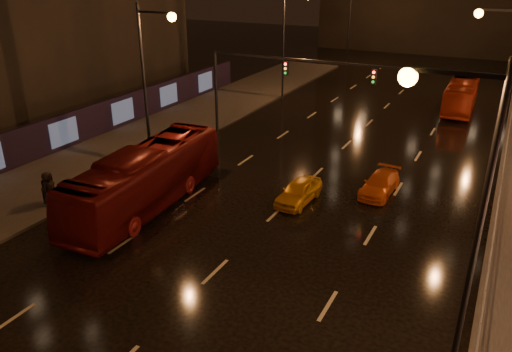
% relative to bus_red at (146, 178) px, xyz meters
% --- Properties ---
extents(ground, '(140.00, 140.00, 0.00)m').
position_rel_bus_red_xyz_m(ground, '(6.47, 12.25, -1.61)').
color(ground, black).
rests_on(ground, ground).
extents(sidewalk_left, '(7.00, 70.00, 0.15)m').
position_rel_bus_red_xyz_m(sidewalk_left, '(-7.03, 7.25, -1.53)').
color(sidewalk_left, '#38332D').
rests_on(sidewalk_left, ground).
extents(hoarding_left, '(0.30, 46.00, 2.50)m').
position_rel_bus_red_xyz_m(hoarding_left, '(-10.73, 4.25, -0.36)').
color(hoarding_left, black).
rests_on(hoarding_left, ground).
extents(traffic_signal, '(15.31, 0.32, 6.20)m').
position_rel_bus_red_xyz_m(traffic_signal, '(1.41, 12.24, 3.13)').
color(traffic_signal, black).
rests_on(traffic_signal, ground).
extents(streetlight_right, '(2.64, 0.50, 10.00)m').
position_rel_bus_red_xyz_m(streetlight_right, '(15.39, -5.75, 4.83)').
color(streetlight_right, black).
rests_on(streetlight_right, ground).
extents(railing_right, '(0.05, 56.00, 1.00)m').
position_rel_bus_red_xyz_m(railing_right, '(16.67, 10.25, -0.71)').
color(railing_right, '#99999E').
rests_on(railing_right, sidewalk_right).
extents(bus_red, '(3.61, 11.72, 3.22)m').
position_rel_bus_red_xyz_m(bus_red, '(0.00, 0.00, 0.00)').
color(bus_red, '#5E0E0D').
rests_on(bus_red, ground).
extents(bus_curb, '(2.47, 9.71, 2.69)m').
position_rel_bus_red_xyz_m(bus_curb, '(12.48, 28.05, -0.26)').
color(bus_curb, '#AE2B11').
rests_on(bus_curb, ground).
extents(taxi_near, '(1.69, 3.74, 1.25)m').
position_rel_bus_red_xyz_m(taxi_near, '(6.99, 4.05, -0.98)').
color(taxi_near, orange).
rests_on(taxi_near, ground).
extents(taxi_far, '(1.71, 3.90, 1.11)m').
position_rel_bus_red_xyz_m(taxi_far, '(10.61, 7.17, -1.05)').
color(taxi_far, '#D95A14').
rests_on(taxi_far, ground).
extents(pedestrian_b, '(0.89, 0.98, 1.64)m').
position_rel_bus_red_xyz_m(pedestrian_b, '(-4.86, -2.31, -0.64)').
color(pedestrian_b, black).
rests_on(pedestrian_b, sidewalk_left).
extents(pedestrian_c, '(0.80, 1.02, 1.83)m').
position_rel_bus_red_xyz_m(pedestrian_c, '(-4.53, -2.46, -0.54)').
color(pedestrian_c, black).
rests_on(pedestrian_c, sidewalk_left).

